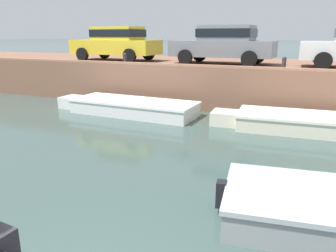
% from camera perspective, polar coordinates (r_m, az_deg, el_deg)
% --- Properties ---
extents(ground_plane, '(400.00, 400.00, 0.00)m').
position_cam_1_polar(ground_plane, '(7.62, 5.18, -6.58)').
color(ground_plane, '#384C47').
extents(far_quay_wall, '(60.00, 6.00, 1.71)m').
position_cam_1_polar(far_quay_wall, '(15.22, 14.94, 7.44)').
color(far_quay_wall, brown).
rests_on(far_quay_wall, ground).
extents(far_wall_coping, '(60.00, 0.24, 0.08)m').
position_cam_1_polar(far_wall_coping, '(12.29, 13.19, 9.93)').
color(far_wall_coping, '#9F6C52').
rests_on(far_wall_coping, far_quay_wall).
extents(boat_moored_west_white, '(5.71, 1.87, 0.53)m').
position_cam_1_polar(boat_moored_west_white, '(12.42, -6.90, 3.35)').
color(boat_moored_west_white, white).
rests_on(boat_moored_west_white, ground).
extents(boat_moored_central_cream, '(5.46, 2.01, 0.52)m').
position_cam_1_polar(boat_moored_central_cream, '(10.90, 22.82, 0.49)').
color(boat_moored_central_cream, silver).
rests_on(boat_moored_central_cream, ground).
extents(car_leftmost_yellow, '(4.21, 2.02, 1.54)m').
position_cam_1_polar(car_leftmost_yellow, '(16.00, -8.95, 14.25)').
color(car_leftmost_yellow, yellow).
rests_on(car_leftmost_yellow, far_quay_wall).
extents(car_left_inner_grey, '(4.23, 2.02, 1.54)m').
position_cam_1_polar(car_left_inner_grey, '(14.01, 9.74, 14.06)').
color(car_left_inner_grey, slate).
rests_on(car_left_inner_grey, far_quay_wall).
extents(mooring_bollard_west, '(0.15, 0.15, 0.45)m').
position_cam_1_polar(mooring_bollard_west, '(14.15, -7.48, 11.70)').
color(mooring_bollard_west, '#2D2B28').
rests_on(mooring_bollard_west, far_quay_wall).
extents(mooring_bollard_mid, '(0.15, 0.15, 0.45)m').
position_cam_1_polar(mooring_bollard_mid, '(12.25, 19.56, 10.37)').
color(mooring_bollard_mid, '#2D2B28').
rests_on(mooring_bollard_mid, far_quay_wall).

